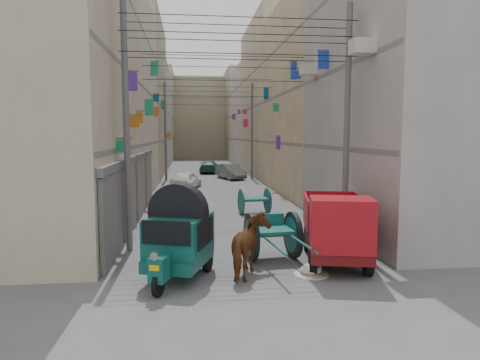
{
  "coord_description": "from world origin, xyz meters",
  "views": [
    {
      "loc": [
        -1.63,
        -7.87,
        3.71
      ],
      "look_at": [
        0.06,
        6.5,
        2.19
      ],
      "focal_mm": 32.0,
      "sensor_mm": 36.0,
      "label": 1
    }
  ],
  "objects": [
    {
      "name": "distant_car_white",
      "position": [
        -1.9,
        21.91,
        0.61
      ],
      "size": [
        2.43,
        3.82,
        1.21
      ],
      "primitive_type": "imported",
      "rotation": [
        0.0,
        0.0,
        2.84
      ],
      "color": "white",
      "rests_on": "ground"
    },
    {
      "name": "ground",
      "position": [
        0.0,
        0.0,
        0.0
      ],
      "size": [
        140.0,
        140.0,
        0.0
      ],
      "primitive_type": "plane",
      "color": "#4E4E50",
      "rests_on": "ground"
    },
    {
      "name": "utility_poles",
      "position": [
        0.0,
        17.0,
        4.0
      ],
      "size": [
        7.4,
        22.2,
        8.0
      ],
      "color": "#545456",
      "rests_on": "ground"
    },
    {
      "name": "ac_units",
      "position": [
        3.65,
        7.67,
        7.43
      ],
      "size": [
        0.7,
        6.55,
        3.35
      ],
      "color": "beige",
      "rests_on": "ground"
    },
    {
      "name": "distant_car_green",
      "position": [
        0.27,
        34.32,
        0.6
      ],
      "size": [
        2.24,
        4.3,
        1.19
      ],
      "primitive_type": "imported",
      "rotation": [
        0.0,
        0.0,
        3.0
      ],
      "color": "#1D5544",
      "rests_on": "ground"
    },
    {
      "name": "building_row_right",
      "position": [
        8.0,
        34.13,
        6.46
      ],
      "size": [
        8.0,
        62.0,
        14.0
      ],
      "color": "#A29D98",
      "rests_on": "ground"
    },
    {
      "name": "horse",
      "position": [
        -0.07,
        3.0,
        0.8
      ],
      "size": [
        1.41,
        2.07,
        1.6
      ],
      "primitive_type": "imported",
      "rotation": [
        0.0,
        0.0,
        2.83
      ],
      "color": "brown",
      "rests_on": "ground"
    },
    {
      "name": "tonga_cart",
      "position": [
        0.81,
        4.49,
        0.73
      ],
      "size": [
        1.61,
        3.22,
        1.41
      ],
      "rotation": [
        0.0,
        0.0,
        0.11
      ],
      "color": "black",
      "rests_on": "ground"
    },
    {
      "name": "overhead_cables",
      "position": [
        0.0,
        14.4,
        6.77
      ],
      "size": [
        7.4,
        22.52,
        1.12
      ],
      "color": "black",
      "rests_on": "ground"
    },
    {
      "name": "mini_truck",
      "position": [
        2.48,
        3.58,
        1.0
      ],
      "size": [
        2.39,
        3.96,
        2.08
      ],
      "rotation": [
        0.0,
        0.0,
        -0.21
      ],
      "color": "black",
      "rests_on": "ground"
    },
    {
      "name": "building_row_left",
      "position": [
        -8.0,
        34.13,
        6.46
      ],
      "size": [
        8.0,
        62.0,
        14.0
      ],
      "color": "#BCAC8E",
      "rests_on": "ground"
    },
    {
      "name": "signboards",
      "position": [
        -0.01,
        21.66,
        3.43
      ],
      "size": [
        8.22,
        40.52,
        5.67
      ],
      "color": "#D51C4A",
      "rests_on": "ground"
    },
    {
      "name": "distant_car_grey",
      "position": [
        1.81,
        28.14,
        0.63
      ],
      "size": [
        2.43,
        4.08,
        1.27
      ],
      "primitive_type": "imported",
      "rotation": [
        0.0,
        0.0,
        0.3
      ],
      "color": "#4E5351",
      "rests_on": "ground"
    },
    {
      "name": "auto_rickshaw",
      "position": [
        -1.94,
        3.11,
        1.11
      ],
      "size": [
        2.08,
        2.79,
        1.89
      ],
      "rotation": [
        0.0,
        0.0,
        -0.33
      ],
      "color": "black",
      "rests_on": "ground"
    },
    {
      "name": "end_cap_building",
      "position": [
        0.0,
        66.0,
        6.5
      ],
      "size": [
        22.0,
        10.0,
        13.0
      ],
      "primitive_type": "cube",
      "color": "gray",
      "rests_on": "ground"
    },
    {
      "name": "feed_sack",
      "position": [
        1.56,
        2.92,
        0.14
      ],
      "size": [
        0.58,
        0.46,
        0.29
      ],
      "primitive_type": "ellipsoid",
      "color": "beige",
      "rests_on": "ground"
    },
    {
      "name": "shutters_left",
      "position": [
        -3.92,
        10.38,
        1.49
      ],
      "size": [
        0.18,
        14.4,
        2.88
      ],
      "color": "#46464B",
      "rests_on": "ground"
    },
    {
      "name": "second_cart",
      "position": [
        1.39,
        11.93,
        0.64
      ],
      "size": [
        1.51,
        1.37,
        1.21
      ],
      "rotation": [
        0.0,
        0.0,
        0.13
      ],
      "color": "#135451",
      "rests_on": "ground"
    }
  ]
}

